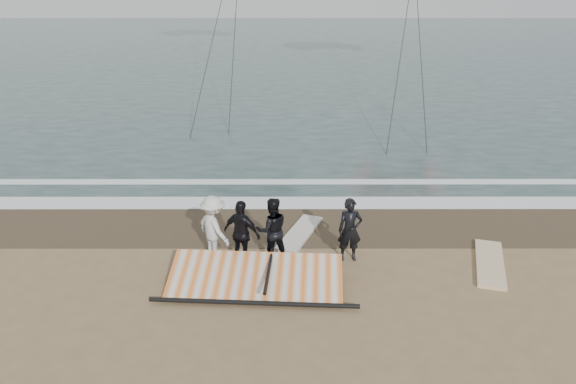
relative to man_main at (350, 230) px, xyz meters
name	(u,v)px	position (x,y,z in m)	size (l,w,h in m)	color
ground	(306,323)	(-1.12, -2.58, -0.79)	(120.00, 120.00, 0.00)	#8C704C
sea	(292,55)	(-1.12, 30.42, -0.78)	(120.00, 54.00, 0.02)	#233838
wet_sand	(301,224)	(-1.12, 1.92, -0.79)	(120.00, 2.80, 0.01)	#4C3D2B
foam_near	(300,203)	(-1.12, 3.32, -0.77)	(120.00, 0.90, 0.01)	white
foam_far	(299,182)	(-1.12, 5.02, -0.77)	(120.00, 0.45, 0.01)	white
man_main	(350,230)	(0.00, 0.00, 0.00)	(0.58, 0.38, 1.58)	black
board_white	(490,263)	(3.36, -0.30, -0.75)	(0.63, 2.25, 0.09)	silver
board_cream	(300,233)	(-1.17, 1.28, -0.75)	(0.57, 2.15, 0.09)	beige
trio_cluster	(240,230)	(-2.63, -0.05, 0.03)	(2.43, 1.30, 1.65)	black
sail_rig	(253,276)	(-2.27, -1.13, -0.60)	(4.44, 1.96, 0.50)	black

